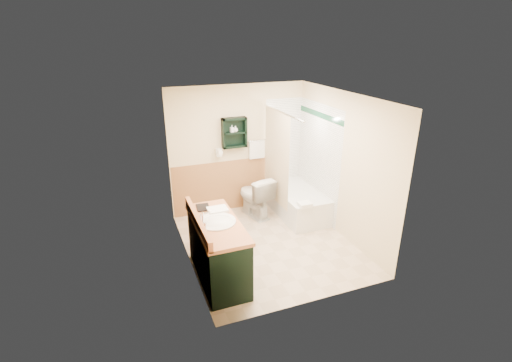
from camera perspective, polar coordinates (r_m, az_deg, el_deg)
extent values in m
plane|color=beige|center=(6.19, 1.90, -9.64)|extent=(3.00, 3.00, 0.00)
cube|color=beige|center=(7.01, -2.80, 4.95)|extent=(2.60, 0.04, 2.40)
cube|color=beige|center=(5.32, -11.17, -1.06)|extent=(0.04, 3.00, 2.40)
cube|color=beige|center=(6.27, 13.25, 2.31)|extent=(0.04, 3.00, 2.40)
cube|color=white|center=(5.35, 2.23, 13.08)|extent=(2.60, 3.00, 0.04)
cube|color=black|center=(6.78, -3.35, 7.43)|extent=(0.45, 0.15, 0.55)
cylinder|color=silver|center=(6.31, 3.97, 10.51)|extent=(0.03, 1.60, 0.03)
cube|color=black|center=(5.24, -5.87, -10.53)|extent=(0.59, 1.38, 0.87)
cube|color=silver|center=(7.10, 6.17, -3.15)|extent=(0.74, 1.50, 0.49)
imported|color=silver|center=(6.93, -0.20, -2.38)|extent=(0.62, 0.88, 0.78)
cube|color=silver|center=(5.31, -5.94, -4.41)|extent=(0.28, 0.22, 0.04)
imported|color=black|center=(5.36, -9.20, -3.09)|extent=(0.18, 0.04, 0.24)
cube|color=silver|center=(6.34, 7.50, -3.60)|extent=(0.22, 0.18, 0.07)
imported|color=silver|center=(6.75, -3.72, 7.75)|extent=(0.09, 0.14, 0.06)
imported|color=silver|center=(6.77, -3.18, 7.92)|extent=(0.11, 0.13, 0.09)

